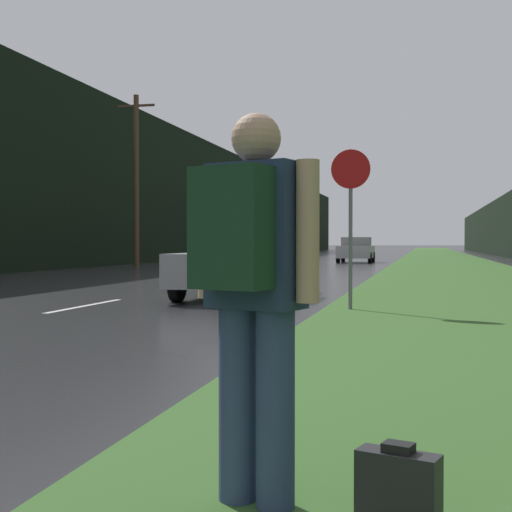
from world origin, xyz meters
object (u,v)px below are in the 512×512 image
at_px(hitchhiker_with_backpack, 252,283).
at_px(car_passing_far, 356,250).
at_px(car_passing_near, 238,263).
at_px(suitcase, 398,486).
at_px(stop_sign, 351,211).

distance_m(hitchhiker_with_backpack, car_passing_far, 40.08).
bearing_deg(hitchhiker_with_backpack, car_passing_near, 122.59).
relative_size(suitcase, car_passing_near, 0.08).
bearing_deg(stop_sign, car_passing_far, 95.15).
xyz_separation_m(hitchhiker_with_backpack, suitcase, (0.65, 0.01, -0.87)).
xyz_separation_m(car_passing_near, car_passing_far, (-0.00, 27.84, 0.01)).
relative_size(stop_sign, car_passing_far, 0.67).
height_order(stop_sign, car_passing_near, stop_sign).
bearing_deg(stop_sign, suitcase, -82.99).
bearing_deg(car_passing_near, hitchhiker_with_backpack, 105.10).
bearing_deg(car_passing_far, suitcase, 95.59).
height_order(stop_sign, hitchhiker_with_backpack, stop_sign).
distance_m(stop_sign, car_passing_far, 30.53).
bearing_deg(suitcase, car_passing_near, 125.41).
xyz_separation_m(hitchhiker_with_backpack, car_passing_near, (-3.27, 12.11, -0.27)).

